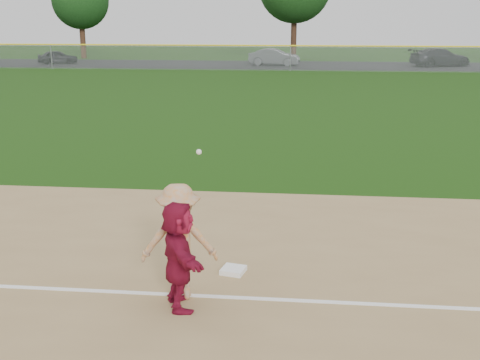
# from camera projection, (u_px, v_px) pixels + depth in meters

# --- Properties ---
(ground) EXTENTS (160.00, 160.00, 0.00)m
(ground) POSITION_uv_depth(u_px,v_px,m) (231.00, 277.00, 10.17)
(ground) COLOR #183D0B
(ground) RESTS_ON ground
(foul_line) EXTENTS (60.00, 0.10, 0.01)m
(foul_line) POSITION_uv_depth(u_px,v_px,m) (225.00, 297.00, 9.40)
(foul_line) COLOR white
(foul_line) RESTS_ON infield_dirt
(parking_asphalt) EXTENTS (120.00, 10.00, 0.01)m
(parking_asphalt) POSITION_uv_depth(u_px,v_px,m) (292.00, 65.00, 54.30)
(parking_asphalt) COLOR black
(parking_asphalt) RESTS_ON ground
(first_base) EXTENTS (0.46, 0.46, 0.09)m
(first_base) POSITION_uv_depth(u_px,v_px,m) (233.00, 270.00, 10.30)
(first_base) COLOR white
(first_base) RESTS_ON infield_dirt
(base_runner) EXTENTS (1.01, 1.62, 1.67)m
(base_runner) POSITION_uv_depth(u_px,v_px,m) (179.00, 255.00, 8.89)
(base_runner) COLOR maroon
(base_runner) RESTS_ON infield_dirt
(car_left) EXTENTS (3.90, 2.70, 1.23)m
(car_left) POSITION_uv_depth(u_px,v_px,m) (58.00, 57.00, 55.72)
(car_left) COLOR black
(car_left) RESTS_ON parking_asphalt
(car_mid) EXTENTS (4.66, 2.11, 1.48)m
(car_mid) POSITION_uv_depth(u_px,v_px,m) (274.00, 57.00, 53.78)
(car_mid) COLOR #4F5256
(car_mid) RESTS_ON parking_asphalt
(car_right) EXTENTS (5.76, 3.80, 1.55)m
(car_right) POSITION_uv_depth(u_px,v_px,m) (440.00, 57.00, 52.77)
(car_right) COLOR black
(car_right) RESTS_ON parking_asphalt
(first_base_play) EXTENTS (1.27, 1.07, 2.24)m
(first_base_play) POSITION_uv_depth(u_px,v_px,m) (179.00, 241.00, 9.20)
(first_base_play) COLOR #A8A8AB
(first_base_play) RESTS_ON infield_dirt
(outfield_fence) EXTENTS (110.00, 0.12, 110.00)m
(outfield_fence) POSITION_uv_depth(u_px,v_px,m) (291.00, 46.00, 48.03)
(outfield_fence) COLOR #999EA0
(outfield_fence) RESTS_ON ground
(tree_1) EXTENTS (5.80, 5.80, 8.75)m
(tree_1) POSITION_uv_depth(u_px,v_px,m) (80.00, 1.00, 61.72)
(tree_1) COLOR #3D2416
(tree_1) RESTS_ON ground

